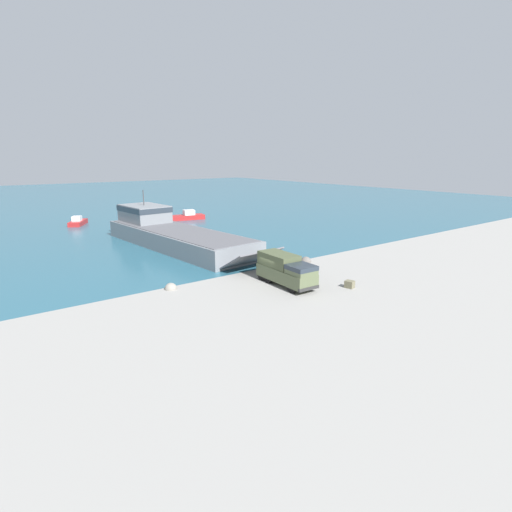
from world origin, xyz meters
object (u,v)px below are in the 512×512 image
Objects in this scene: landing_craft at (170,232)px; soldier_on_ramp at (312,274)px; cargo_crate at (350,284)px; moored_boat_a at (78,222)px; moored_boat_c at (187,216)px; military_truck at (286,270)px.

soldier_on_ramp is (3.66, -25.85, -0.87)m from landing_craft.
soldier_on_ramp is 1.98× the size of cargo_crate.
moored_boat_c is at bearing 11.33° from moored_boat_a.
landing_craft is at bearing 158.21° from moored_boat_c.
military_truck is 8.38× the size of cargo_crate.
moored_boat_a reaches higher than soldier_on_ramp.
moored_boat_a is at bearing -153.29° from soldier_on_ramp.
military_truck is (1.08, -24.71, -0.24)m from landing_craft.
landing_craft is at bearing -156.37° from soldier_on_ramp.
landing_craft is 29.72m from cargo_crate.
moored_boat_a is at bearing 102.39° from cargo_crate.
cargo_crate is at bearing -84.47° from landing_craft.
military_truck reaches higher than soldier_on_ramp.
cargo_crate is (12.29, -55.98, -0.22)m from moored_boat_a.
landing_craft reaches higher than soldier_on_ramp.
landing_craft is 26.12m from soldier_on_ramp.
moored_boat_c is at bearing -175.94° from soldier_on_ramp.
landing_craft is 5.53× the size of moored_boat_a.
soldier_on_ramp is (2.58, -1.14, -0.63)m from military_truck.
moored_boat_a reaches higher than cargo_crate.
cargo_crate is at bearing 47.43° from military_truck.
cargo_crate is at bearing -177.87° from moored_boat_c.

